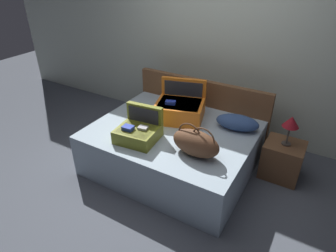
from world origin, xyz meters
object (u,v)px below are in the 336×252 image
Objects in this scene: hard_case_large at (180,108)px; duffel_bag at (196,143)px; table_lamp at (291,123)px; bed at (173,148)px; hard_case_medium at (138,131)px; pillow_near_headboard at (237,122)px; nightstand at (282,160)px.

hard_case_large is 0.80m from duffel_bag.
duffel_bag is 1.13m from table_lamp.
bed is 2.69× the size of hard_case_large.
duffel_bag is (0.51, -0.61, -0.00)m from hard_case_large.
hard_case_medium reaches higher than bed.
pillow_near_headboard is (0.88, 0.77, -0.02)m from hard_case_medium.
hard_case_large is 0.72m from pillow_near_headboard.
pillow_near_headboard is 1.12× the size of nightstand.
table_lamp is (0.76, 0.82, 0.05)m from duffel_bag.
bed is 0.69m from duffel_bag.
duffel_bag reaches higher than bed.
hard_case_medium is 0.88× the size of duffel_bag.
hard_case_large reaches higher than hard_case_medium.
hard_case_large reaches higher than bed.
pillow_near_headboard is (0.20, 0.71, -0.05)m from duffel_bag.
table_lamp is (1.21, 0.50, 0.46)m from bed.
duffel_bag is at bearing -66.37° from hard_case_large.
nightstand is 0.51m from table_lamp.
bed is 0.58m from hard_case_medium.
hard_case_medium is 1.74m from nightstand.
duffel_bag is 1.07× the size of pillow_near_headboard.
hard_case_medium is at bearing -148.55° from table_lamp.
hard_case_medium is 0.68m from duffel_bag.
nightstand is at bearing 25.30° from hard_case_medium.
table_lamp is at bearing 22.50° from bed.
hard_case_medium is at bearing -175.31° from duffel_bag.
pillow_near_headboard reaches higher than nightstand.
bed is 3.47× the size of duffel_bag.
nightstand is at bearing 22.50° from bed.
hard_case_large is 1.30m from table_lamp.
nightstand is (1.44, 0.88, -0.42)m from hard_case_medium.
pillow_near_headboard is at bearing 31.03° from bed.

